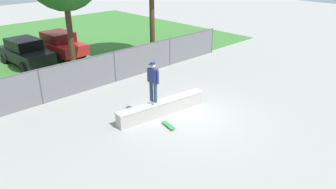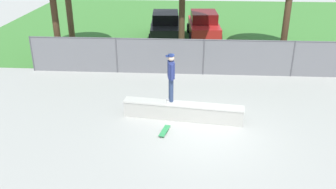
{
  "view_description": "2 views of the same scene",
  "coord_description": "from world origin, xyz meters",
  "px_view_note": "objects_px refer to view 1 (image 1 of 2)",
  "views": [
    {
      "loc": [
        -9.72,
        -8.5,
        6.59
      ],
      "look_at": [
        -1.17,
        0.35,
        1.26
      ],
      "focal_mm": 35.04,
      "sensor_mm": 36.0,
      "label": 1
    },
    {
      "loc": [
        -0.67,
        -10.9,
        6.39
      ],
      "look_at": [
        -1.39,
        0.65,
        1.17
      ],
      "focal_mm": 38.94,
      "sensor_mm": 36.0,
      "label": 2
    }
  ],
  "objects_px": {
    "skateboard": "(168,125)",
    "car_red": "(60,44)",
    "car_black": "(26,52)",
    "skateboarder": "(153,81)",
    "concrete_ledge": "(162,107)"
  },
  "relations": [
    {
      "from": "skateboarder",
      "to": "concrete_ledge",
      "type": "bearing_deg",
      "value": -6.9
    },
    {
      "from": "skateboard",
      "to": "car_red",
      "type": "relative_size",
      "value": 0.19
    },
    {
      "from": "skateboard",
      "to": "car_black",
      "type": "xyz_separation_m",
      "value": [
        -0.8,
        12.15,
        0.77
      ]
    },
    {
      "from": "concrete_ledge",
      "to": "skateboard",
      "type": "xyz_separation_m",
      "value": [
        -0.6,
        -1.03,
        -0.25
      ]
    },
    {
      "from": "concrete_ledge",
      "to": "car_black",
      "type": "xyz_separation_m",
      "value": [
        -1.4,
        11.12,
        0.51
      ]
    },
    {
      "from": "concrete_ledge",
      "to": "car_black",
      "type": "relative_size",
      "value": 1.03
    },
    {
      "from": "skateboarder",
      "to": "car_black",
      "type": "relative_size",
      "value": 0.43
    },
    {
      "from": "concrete_ledge",
      "to": "skateboarder",
      "type": "xyz_separation_m",
      "value": [
        -0.44,
        0.05,
        1.35
      ]
    },
    {
      "from": "car_black",
      "to": "car_red",
      "type": "distance_m",
      "value": 2.47
    },
    {
      "from": "skateboarder",
      "to": "car_red",
      "type": "distance_m",
      "value": 11.46
    },
    {
      "from": "skateboarder",
      "to": "skateboard",
      "type": "distance_m",
      "value": 1.94
    },
    {
      "from": "concrete_ledge",
      "to": "skateboard",
      "type": "relative_size",
      "value": 5.39
    },
    {
      "from": "skateboard",
      "to": "car_black",
      "type": "distance_m",
      "value": 12.2
    },
    {
      "from": "skateboard",
      "to": "car_red",
      "type": "height_order",
      "value": "car_red"
    },
    {
      "from": "car_red",
      "to": "skateboarder",
      "type": "bearing_deg",
      "value": -97.56
    }
  ]
}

